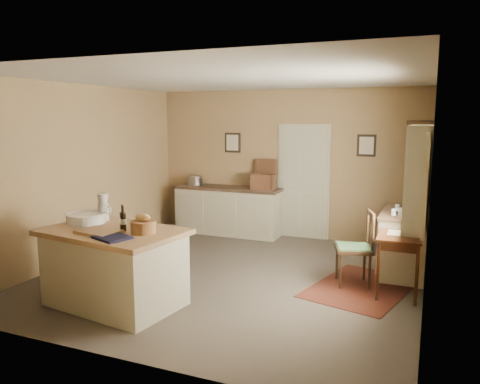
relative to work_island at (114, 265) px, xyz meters
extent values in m
plane|color=brown|center=(0.87, 1.46, -0.48)|extent=(5.00, 5.00, 0.00)
cube|color=#977549|center=(0.87, 3.96, 0.87)|extent=(5.00, 0.10, 2.70)
cube|color=#977549|center=(0.87, -1.04, 0.87)|extent=(5.00, 0.10, 2.70)
cube|color=#977549|center=(-1.63, 1.46, 0.87)|extent=(0.10, 5.00, 2.70)
cube|color=#977549|center=(3.37, 1.46, 0.87)|extent=(0.10, 5.00, 2.70)
plane|color=silver|center=(0.87, 1.46, 2.22)|extent=(5.00, 5.00, 0.00)
cube|color=#BDBCA0|center=(1.22, 3.93, 0.57)|extent=(0.97, 0.06, 2.11)
cube|color=black|center=(-0.18, 3.94, 1.24)|extent=(0.32, 0.02, 0.38)
cube|color=beige|center=(-0.18, 3.93, 1.24)|extent=(0.24, 0.01, 0.30)
cube|color=black|center=(2.32, 3.94, 1.24)|extent=(0.32, 0.02, 0.38)
cube|color=beige|center=(2.32, 3.93, 1.24)|extent=(0.24, 0.01, 0.30)
cube|color=#BDB797|center=(3.25, 1.26, 0.54)|extent=(0.25, 1.32, 0.06)
cube|color=#BDB797|center=(3.25, 1.26, 1.60)|extent=(0.25, 1.32, 0.06)
cube|color=white|center=(3.37, 1.26, 1.07)|extent=(0.01, 1.20, 1.00)
cube|color=#BDB797|center=(3.33, 0.44, 1.07)|extent=(0.04, 0.35, 1.00)
cube|color=#BDB797|center=(3.33, 2.08, 1.07)|extent=(0.04, 0.35, 1.00)
cube|color=#BDB797|center=(0.01, 0.00, -0.06)|extent=(1.61, 1.14, 0.85)
cube|color=#9C7349|center=(0.01, 0.00, 0.40)|extent=(1.74, 1.26, 0.06)
cylinder|color=white|center=(-0.52, 0.16, 0.48)|extent=(0.47, 0.47, 0.11)
cube|color=#9C7349|center=(-0.04, -0.20, 0.44)|extent=(0.51, 0.39, 0.03)
cube|color=black|center=(0.26, -0.34, 0.44)|extent=(0.45, 0.41, 0.02)
cylinder|color=#946132|center=(0.43, -0.02, 0.50)|extent=(0.28, 0.28, 0.14)
cylinder|color=black|center=(0.11, 0.05, 0.57)|extent=(0.07, 0.07, 0.29)
cylinder|color=black|center=(0.16, -0.01, 0.57)|extent=(0.07, 0.07, 0.29)
cube|color=#BDB797|center=(-0.15, 3.66, -0.06)|extent=(2.00, 0.55, 0.85)
cube|color=#332319|center=(-0.15, 3.66, 0.39)|extent=(2.04, 0.58, 0.05)
cube|color=#492A19|center=(0.55, 3.66, 0.56)|extent=(0.40, 0.30, 0.28)
cylinder|color=#59544F|center=(-0.85, 3.66, 0.51)|extent=(0.34, 0.34, 0.18)
cube|color=#552416|center=(2.62, 1.66, -0.48)|extent=(1.47, 1.82, 0.01)
cube|color=#361A0D|center=(3.07, 1.68, 0.27)|extent=(0.52, 0.85, 0.03)
cube|color=#361A0D|center=(3.07, 1.68, 0.20)|extent=(0.46, 0.79, 0.10)
cube|color=silver|center=(3.02, 1.68, 0.29)|extent=(0.22, 0.30, 0.01)
cylinder|color=black|center=(3.17, 1.92, 0.31)|extent=(0.05, 0.05, 0.05)
cylinder|color=#361A0D|center=(2.85, 1.30, -0.12)|extent=(0.04, 0.04, 0.72)
cylinder|color=#361A0D|center=(3.29, 1.30, -0.12)|extent=(0.04, 0.04, 0.72)
cylinder|color=#361A0D|center=(2.85, 2.07, -0.12)|extent=(0.04, 0.04, 0.72)
cylinder|color=#361A0D|center=(3.29, 2.07, -0.12)|extent=(0.04, 0.04, 0.72)
cube|color=#BDB797|center=(3.07, 2.45, -0.06)|extent=(0.59, 1.08, 0.85)
cube|color=#332319|center=(3.07, 2.45, 0.39)|extent=(0.62, 1.12, 0.05)
cylinder|color=silver|center=(3.04, 2.29, 0.46)|extent=(0.26, 0.26, 0.09)
cube|color=black|center=(3.18, 2.99, 0.59)|extent=(0.37, 0.04, 2.15)
cube|color=black|center=(3.18, 3.92, 0.59)|extent=(0.37, 0.04, 2.15)
cube|color=black|center=(3.36, 3.46, 0.59)|extent=(0.02, 0.97, 2.15)
cube|color=black|center=(3.18, 3.46, -0.43)|extent=(0.37, 0.93, 0.03)
cube|color=black|center=(3.18, 3.46, 0.11)|extent=(0.37, 0.93, 0.03)
cube|color=black|center=(3.18, 3.46, 0.65)|extent=(0.37, 0.93, 0.03)
cube|color=black|center=(3.18, 3.46, 1.08)|extent=(0.37, 0.93, 0.03)
cube|color=black|center=(3.18, 3.46, 1.51)|extent=(0.37, 0.93, 0.03)
cylinder|color=white|center=(3.18, 3.46, 0.71)|extent=(0.12, 0.12, 0.11)
camera|label=1|loc=(3.37, -4.32, 1.70)|focal=35.00mm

